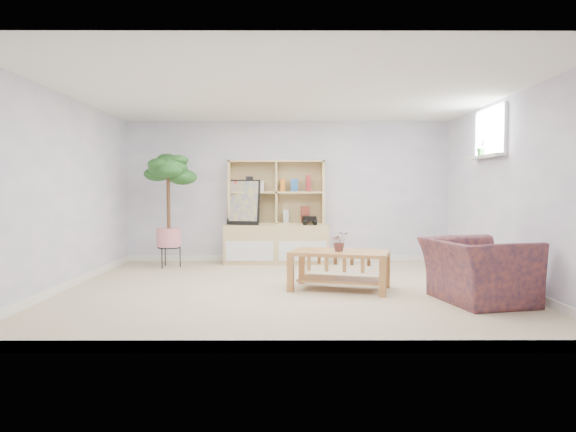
{
  "coord_description": "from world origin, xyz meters",
  "views": [
    {
      "loc": [
        -0.01,
        -6.32,
        1.24
      ],
      "look_at": [
        0.0,
        0.54,
        0.88
      ],
      "focal_mm": 32.0,
      "sensor_mm": 36.0,
      "label": 1
    }
  ],
  "objects_px": {
    "storage_unit": "(276,212)",
    "coffee_table": "(340,270)",
    "armchair": "(477,266)",
    "floor_tree": "(169,210)"
  },
  "relations": [
    {
      "from": "floor_tree",
      "to": "coffee_table",
      "type": "bearing_deg",
      "value": -36.0
    },
    {
      "from": "coffee_table",
      "to": "armchair",
      "type": "distance_m",
      "value": 1.6
    },
    {
      "from": "storage_unit",
      "to": "coffee_table",
      "type": "xyz_separation_m",
      "value": [
        0.83,
        -2.3,
        -0.62
      ]
    },
    {
      "from": "storage_unit",
      "to": "coffee_table",
      "type": "distance_m",
      "value": 2.52
    },
    {
      "from": "storage_unit",
      "to": "floor_tree",
      "type": "bearing_deg",
      "value": -164.45
    },
    {
      "from": "floor_tree",
      "to": "armchair",
      "type": "height_order",
      "value": "floor_tree"
    },
    {
      "from": "storage_unit",
      "to": "floor_tree",
      "type": "relative_size",
      "value": 0.95
    },
    {
      "from": "storage_unit",
      "to": "floor_tree",
      "type": "height_order",
      "value": "floor_tree"
    },
    {
      "from": "floor_tree",
      "to": "armchair",
      "type": "distance_m",
      "value": 4.72
    },
    {
      "from": "storage_unit",
      "to": "armchair",
      "type": "bearing_deg",
      "value": -52.83
    }
  ]
}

